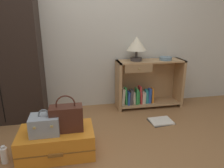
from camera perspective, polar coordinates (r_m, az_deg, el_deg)
The scene contains 11 objects.
ground_plane at distance 2.19m, azimuth -0.06°, elevation -20.66°, with size 9.00×9.00×0.00m, color olive.
back_wall at distance 3.20m, azimuth -5.25°, elevation 16.55°, with size 6.40×0.10×2.60m, color beige.
wardrobe at distance 3.06m, azimuth -28.35°, elevation 8.46°, with size 0.99×0.47×1.96m.
bookshelf at distance 3.32m, azimuth 9.34°, elevation -0.15°, with size 1.03×0.33×0.74m.
table_lamp at distance 3.12m, azimuth 6.75°, elevation 10.60°, with size 0.29×0.29×0.36m.
bowl at distance 3.30m, azimuth 14.43°, elevation 6.77°, with size 0.19×0.19×0.05m, color slate.
suitcase_large at distance 2.30m, azimuth -14.79°, elevation -15.09°, with size 0.76×0.45×0.27m.
train_case at distance 2.17m, azimuth -17.89°, elevation -10.47°, with size 0.28×0.22×0.26m.
handbag at distance 2.15m, azimuth -12.34°, elevation -9.02°, with size 0.32×0.15×0.38m.
bottle at distance 2.38m, azimuth -27.35°, elevation -16.85°, with size 0.07×0.07×0.18m.
open_book_on_floor at distance 2.97m, azimuth 13.22°, elevation -9.86°, with size 0.34×0.29×0.02m.
Camera 1 is at (-0.32, -1.69, 1.36)m, focal length 33.47 mm.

